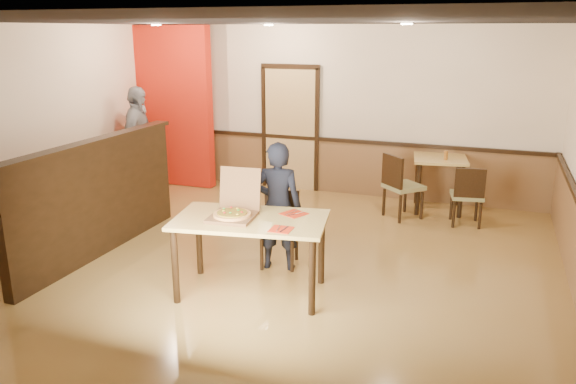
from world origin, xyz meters
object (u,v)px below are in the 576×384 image
(condiment, at_px, (446,155))
(diner, at_px, (278,206))
(main_table, at_px, (251,228))
(passerby, at_px, (139,142))
(side_table, at_px, (439,169))
(side_chair_left, at_px, (400,184))
(pizza_box, at_px, (234,212))
(diner_chair, at_px, (280,225))
(side_chair_right, at_px, (468,194))

(condiment, bearing_deg, diner, -120.12)
(main_table, bearing_deg, condiment, 55.00)
(main_table, xyz_separation_m, passerby, (-3.23, 2.73, 0.19))
(side_table, bearing_deg, side_chair_left, -129.67)
(main_table, xyz_separation_m, pizza_box, (-0.17, -0.03, 0.17))
(diner_chair, bearing_deg, condiment, 46.69)
(diner, relative_size, passerby, 0.83)
(side_table, distance_m, pizza_box, 4.06)
(pizza_box, bearing_deg, diner, 68.77)
(main_table, distance_m, side_chair_left, 3.21)
(side_chair_left, bearing_deg, condiment, -97.96)
(main_table, xyz_separation_m, diner, (0.03, 0.71, 0.03))
(side_chair_left, height_order, side_table, side_chair_left)
(side_table, xyz_separation_m, diner, (-1.53, -2.92, 0.10))
(side_table, bearing_deg, pizza_box, -115.33)
(side_chair_left, bearing_deg, main_table, 114.13)
(diner, height_order, pizza_box, diner)
(diner_chair, relative_size, side_table, 0.98)
(diner_chair, bearing_deg, passerby, 138.40)
(passerby, xyz_separation_m, condiment, (4.88, 0.77, -0.01))
(side_chair_right, bearing_deg, condiment, -62.44)
(diner, xyz_separation_m, pizza_box, (-0.20, -0.74, 0.14))
(main_table, distance_m, diner_chair, 0.89)
(side_chair_left, xyz_separation_m, side_table, (0.50, 0.60, 0.13))
(side_chair_right, xyz_separation_m, side_table, (-0.46, 0.61, 0.18))
(side_table, bearing_deg, condiment, -56.25)
(main_table, relative_size, side_chair_right, 1.94)
(main_table, relative_size, diner_chair, 1.93)
(diner, xyz_separation_m, passerby, (-3.26, 2.02, 0.16))
(diner_chair, height_order, pizza_box, pizza_box)
(side_chair_left, bearing_deg, side_chair_right, -137.28)
(diner, xyz_separation_m, condiment, (1.62, 2.79, 0.15))
(diner, distance_m, pizza_box, 0.78)
(side_chair_right, bearing_deg, side_chair_left, -10.90)
(diner_chair, relative_size, pizza_box, 1.53)
(passerby, bearing_deg, main_table, -146.31)
(side_table, height_order, pizza_box, pizza_box)
(passerby, bearing_deg, diner, -137.90)
(passerby, bearing_deg, pizza_box, -148.21)
(side_chair_right, distance_m, condiment, 0.74)
(pizza_box, bearing_deg, side_chair_right, 48.43)
(side_chair_right, distance_m, passerby, 5.27)
(side_chair_left, xyz_separation_m, pizza_box, (-1.23, -3.06, 0.37))
(passerby, bearing_deg, diner_chair, -136.26)
(side_chair_left, bearing_deg, pizza_box, 111.46)
(passerby, height_order, pizza_box, passerby)
(diner_chair, bearing_deg, side_chair_right, 35.56)
(side_chair_left, distance_m, passerby, 4.32)
(side_table, bearing_deg, passerby, -169.35)
(diner_chair, xyz_separation_m, diner, (0.03, -0.14, 0.28))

